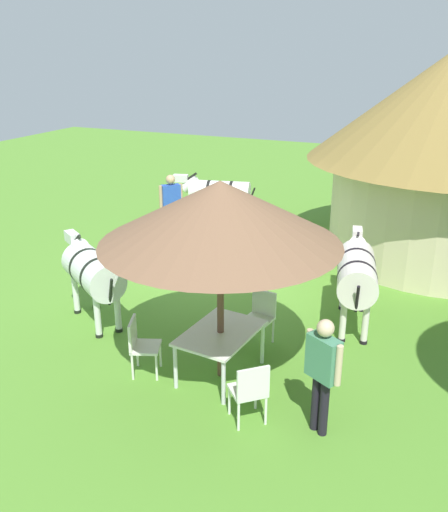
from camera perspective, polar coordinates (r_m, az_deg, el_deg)
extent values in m
plane|color=#548B2E|center=(11.92, 0.13, -2.23)|extent=(36.00, 36.00, 0.00)
cylinder|color=beige|center=(13.83, 21.79, 4.52)|extent=(5.16, 5.16, 2.27)
cylinder|color=brown|center=(8.05, -0.37, -5.78)|extent=(0.10, 0.10, 2.13)
cone|color=brown|center=(7.50, -0.39, 4.55)|extent=(3.38, 3.38, 0.88)
cube|color=silver|center=(8.21, -0.36, -7.95)|extent=(1.44, 1.06, 0.04)
cylinder|color=silver|center=(8.71, 4.00, -8.99)|extent=(0.06, 0.06, 0.70)
cylinder|color=silver|center=(7.78, -0.06, -12.94)|extent=(0.06, 0.06, 0.70)
cylinder|color=silver|center=(9.03, -0.61, -7.76)|extent=(0.06, 0.06, 0.70)
cylinder|color=silver|center=(8.14, -5.04, -11.34)|extent=(0.06, 0.06, 0.70)
cube|color=white|center=(8.47, -8.07, -9.30)|extent=(0.56, 0.55, 0.04)
cube|color=white|center=(8.40, -9.44, -7.91)|extent=(0.43, 0.19, 0.45)
cylinder|color=white|center=(8.72, -6.59, -10.00)|extent=(0.04, 0.04, 0.45)
cylinder|color=white|center=(8.40, -7.00, -11.33)|extent=(0.04, 0.04, 0.45)
cylinder|color=white|center=(8.78, -8.95, -9.89)|extent=(0.04, 0.04, 0.45)
cylinder|color=white|center=(8.46, -9.45, -11.20)|extent=(0.04, 0.04, 0.45)
cube|color=white|center=(7.45, 2.46, -13.71)|extent=(0.61, 0.61, 0.04)
cube|color=white|center=(7.18, 3.04, -13.05)|extent=(0.33, 0.35, 0.45)
cylinder|color=white|center=(7.67, 0.56, -14.65)|extent=(0.04, 0.04, 0.45)
cylinder|color=white|center=(7.78, 3.28, -14.10)|extent=(0.04, 0.04, 0.45)
cylinder|color=white|center=(7.39, 1.52, -16.18)|extent=(0.04, 0.04, 0.45)
cylinder|color=white|center=(7.51, 4.34, -15.58)|extent=(0.04, 0.04, 0.45)
cube|color=silver|center=(9.19, 3.55, -6.57)|extent=(0.49, 0.50, 0.04)
cube|color=silver|center=(9.23, 4.17, -4.88)|extent=(0.11, 0.44, 0.45)
cylinder|color=silver|center=(9.07, 3.99, -8.57)|extent=(0.04, 0.04, 0.45)
cylinder|color=silver|center=(9.24, 1.92, -7.95)|extent=(0.04, 0.04, 0.45)
cylinder|color=silver|center=(9.35, 5.09, -7.65)|extent=(0.04, 0.04, 0.45)
cylinder|color=silver|center=(9.51, 3.06, -7.07)|extent=(0.04, 0.04, 0.45)
cylinder|color=black|center=(7.42, 9.47, -14.67)|extent=(0.12, 0.12, 0.81)
cylinder|color=black|center=(7.34, 10.30, -15.15)|extent=(0.12, 0.12, 0.81)
cube|color=#488566|center=(7.00, 10.23, -10.33)|extent=(0.39, 0.48, 0.57)
cylinder|color=beige|center=(7.14, 8.78, -9.43)|extent=(0.08, 0.08, 0.54)
cylinder|color=beige|center=(6.86, 11.77, -11.02)|extent=(0.08, 0.08, 0.54)
sphere|color=beige|center=(6.80, 10.46, -7.34)|extent=(0.22, 0.22, 0.22)
cylinder|color=black|center=(14.14, -5.11, 3.31)|extent=(0.12, 0.12, 0.85)
cylinder|color=black|center=(14.10, -5.69, 3.23)|extent=(0.12, 0.12, 0.85)
cube|color=#274DB4|center=(13.92, -5.50, 6.13)|extent=(0.48, 0.47, 0.60)
cylinder|color=tan|center=(13.99, -4.47, 6.31)|extent=(0.09, 0.09, 0.57)
cylinder|color=tan|center=(13.84, -6.54, 6.08)|extent=(0.09, 0.09, 0.57)
sphere|color=tan|center=(13.81, -5.56, 7.88)|extent=(0.23, 0.23, 0.23)
cube|color=teal|center=(12.79, -1.98, 0.48)|extent=(0.59, 0.61, 0.03)
cube|color=white|center=(12.85, -3.03, 1.72)|extent=(0.58, 0.55, 0.40)
cube|color=silver|center=(13.06, -1.56, 0.41)|extent=(0.12, 0.61, 0.22)
cube|color=silver|center=(12.66, -2.82, -0.29)|extent=(0.12, 0.61, 0.22)
cylinder|color=silver|center=(9.92, -13.38, -1.55)|extent=(1.35, 1.57, 0.66)
cylinder|color=black|center=(9.67, -12.77, -2.11)|extent=(0.61, 0.44, 0.68)
cylinder|color=black|center=(10.15, -13.89, -1.08)|extent=(0.61, 0.44, 0.68)
cylinder|color=silver|center=(10.51, -14.85, 0.63)|extent=(0.55, 0.61, 0.50)
cube|color=silver|center=(10.71, -15.42, 1.87)|extent=(0.37, 0.43, 0.20)
cube|color=black|center=(10.88, -15.71, 1.97)|extent=(0.17, 0.17, 0.12)
cube|color=black|center=(10.44, -14.95, 1.66)|extent=(0.23, 0.33, 0.28)
cylinder|color=silver|center=(10.60, -15.07, -3.88)|extent=(0.11, 0.11, 0.74)
cylinder|color=black|center=(10.74, -14.90, -5.52)|extent=(0.13, 0.13, 0.06)
cylinder|color=silver|center=(10.70, -13.23, -3.46)|extent=(0.11, 0.11, 0.74)
cylinder|color=black|center=(10.84, -13.08, -5.10)|extent=(0.13, 0.13, 0.06)
cylinder|color=silver|center=(9.65, -12.93, -6.22)|extent=(0.11, 0.11, 0.74)
cylinder|color=black|center=(9.81, -12.77, -7.99)|extent=(0.13, 0.13, 0.06)
cylinder|color=silver|center=(9.76, -10.93, -5.73)|extent=(0.11, 0.11, 0.74)
cylinder|color=black|center=(9.91, -10.80, -7.49)|extent=(0.13, 0.13, 0.06)
cylinder|color=black|center=(9.29, -11.64, -3.66)|extent=(0.17, 0.22, 0.53)
cylinder|color=silver|center=(9.80, 13.56, -1.66)|extent=(1.75, 0.98, 0.66)
cylinder|color=black|center=(9.49, 13.59, -2.41)|extent=(0.22, 0.68, 0.67)
cylinder|color=black|center=(10.07, 13.53, -1.02)|extent=(0.22, 0.68, 0.67)
cylinder|color=silver|center=(10.50, 13.56, 0.94)|extent=(0.59, 0.40, 0.50)
cube|color=silver|center=(10.72, 13.61, 2.25)|extent=(0.43, 0.26, 0.20)
cube|color=black|center=(10.90, 13.58, 2.39)|extent=(0.14, 0.14, 0.12)
cube|color=black|center=(10.44, 13.65, 1.97)|extent=(0.37, 0.11, 0.28)
cylinder|color=silver|center=(10.61, 12.23, -3.48)|extent=(0.11, 0.11, 0.77)
cylinder|color=black|center=(10.76, 12.09, -5.21)|extent=(0.13, 0.13, 0.06)
cylinder|color=silver|center=(10.63, 14.19, -3.61)|extent=(0.11, 0.11, 0.77)
cylinder|color=black|center=(10.78, 14.02, -5.34)|extent=(0.13, 0.13, 0.06)
cylinder|color=silver|center=(9.48, 12.20, -6.56)|extent=(0.11, 0.11, 0.77)
cylinder|color=black|center=(9.65, 12.04, -8.44)|extent=(0.13, 0.13, 0.06)
cylinder|color=silver|center=(9.50, 14.40, -6.70)|extent=(0.11, 0.11, 0.77)
cylinder|color=black|center=(9.66, 14.21, -8.58)|extent=(0.13, 0.13, 0.06)
cylinder|color=black|center=(9.03, 13.60, -4.34)|extent=(0.24, 0.10, 0.53)
cylinder|color=silver|center=(15.17, -0.43, 6.62)|extent=(0.97, 1.73, 0.62)
cylinder|color=black|center=(15.11, 0.79, 6.57)|extent=(0.63, 0.22, 0.63)
cylinder|color=black|center=(15.22, -1.53, 6.67)|extent=(0.63, 0.22, 0.63)
cylinder|color=silver|center=(15.30, -3.46, 7.40)|extent=(0.39, 0.58, 0.49)
cube|color=silver|center=(15.33, -4.50, 8.02)|extent=(0.27, 0.43, 0.20)
cube|color=black|center=(15.38, -5.15, 7.93)|extent=(0.14, 0.14, 0.12)
cube|color=black|center=(15.25, -3.48, 8.13)|extent=(0.12, 0.37, 0.28)
cylinder|color=silver|center=(15.29, -2.84, 4.44)|extent=(0.11, 0.11, 0.71)
cylinder|color=black|center=(15.38, -2.82, 3.28)|extent=(0.13, 0.13, 0.06)
cylinder|color=silver|center=(15.61, -2.55, 4.79)|extent=(0.11, 0.11, 0.71)
cylinder|color=black|center=(15.70, -2.53, 3.65)|extent=(0.13, 0.13, 0.06)
cylinder|color=silver|center=(15.06, 1.77, 4.20)|extent=(0.11, 0.11, 0.71)
cylinder|color=black|center=(15.16, 1.76, 3.03)|extent=(0.13, 0.13, 0.06)
cylinder|color=silver|center=(15.38, 1.97, 4.56)|extent=(0.11, 0.11, 0.71)
cylinder|color=black|center=(15.48, 1.95, 3.41)|extent=(0.13, 0.13, 0.06)
cylinder|color=black|center=(15.06, 2.82, 6.10)|extent=(0.10, 0.24, 0.53)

